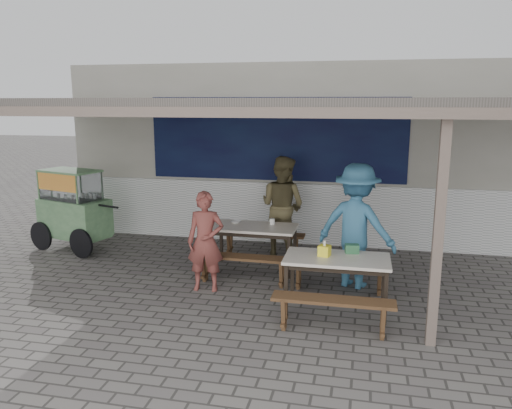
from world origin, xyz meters
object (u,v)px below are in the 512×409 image
object	(u,v)px
vendor_cart	(73,207)
donation_box	(352,249)
condiment_bowl	(236,222)
table_left	(253,231)
bench_left_wall	(262,239)
bench_right_street	(333,308)
condiment_jar	(272,221)
bench_left_street	(243,263)
patron_street_side	(206,241)
table_right	(337,263)
bench_right_wall	(339,270)
patron_right_table	(356,226)
tissue_box	(324,251)
patron_wall_side	(282,206)

from	to	relation	value
vendor_cart	donation_box	xyz separation A→B (m)	(5.22, -1.60, -0.02)
condiment_bowl	table_left	bearing A→B (deg)	-23.66
bench_left_wall	donation_box	xyz separation A→B (m)	(1.63, -1.88, 0.47)
bench_right_street	condiment_jar	world-z (taller)	condiment_jar
bench_left_street	vendor_cart	bearing A→B (deg)	162.95
vendor_cart	patron_street_side	distance (m)	3.43
table_left	table_right	bearing A→B (deg)	-43.54
table_left	bench_right_wall	bearing A→B (deg)	-25.47
table_left	bench_right_street	size ratio (longest dim) A/B	0.97
bench_left_street	bench_left_wall	xyz separation A→B (m)	(0.01, 1.41, 0.00)
bench_left_wall	patron_right_table	size ratio (longest dim) A/B	0.81
table_left	bench_left_wall	world-z (taller)	table_left
bench_right_street	condiment_bowl	world-z (taller)	condiment_bowl
bench_right_street	vendor_cart	bearing A→B (deg)	152.95
bench_right_street	tissue_box	xyz separation A→B (m)	(-0.17, 0.73, 0.48)
vendor_cart	patron_right_table	world-z (taller)	patron_right_table
bench_right_wall	patron_street_side	size ratio (longest dim) A/B	0.99
patron_street_side	condiment_jar	distance (m)	1.45
donation_box	tissue_box	bearing A→B (deg)	-149.39
tissue_box	donation_box	xyz separation A→B (m)	(0.35, 0.21, -0.01)
bench_right_street	vendor_cart	world-z (taller)	vendor_cart
condiment_jar	condiment_bowl	size ratio (longest dim) A/B	0.58
table_right	patron_wall_side	world-z (taller)	patron_wall_side
bench_left_street	bench_right_street	world-z (taller)	same
patron_right_table	donation_box	xyz separation A→B (m)	(-0.04, -0.78, -0.13)
vendor_cart	tissue_box	size ratio (longest dim) A/B	13.58
bench_left_wall	bench_left_street	bearing A→B (deg)	-90.00
bench_left_wall	bench_right_street	world-z (taller)	same
bench_right_street	tissue_box	bearing A→B (deg)	103.17
bench_left_wall	bench_right_wall	xyz separation A→B (m)	(1.44, -1.41, -0.00)
table_right	patron_right_table	world-z (taller)	patron_right_table
bench_right_street	bench_right_wall	xyz separation A→B (m)	(-0.01, 1.40, 0.00)
bench_right_street	bench_right_wall	bearing A→B (deg)	90.00
table_right	patron_wall_side	size ratio (longest dim) A/B	0.76
vendor_cart	patron_wall_side	size ratio (longest dim) A/B	1.07
table_left	bench_left_street	world-z (taller)	table_left
vendor_cart	condiment_bowl	distance (m)	3.26
table_left	bench_right_wall	size ratio (longest dim) A/B	0.97
condiment_bowl	patron_wall_side	bearing A→B (deg)	50.23
condiment_jar	table_right	bearing A→B (deg)	-53.80
bench_left_wall	tissue_box	world-z (taller)	tissue_box
bench_left_street	patron_wall_side	bearing A→B (deg)	78.99
bench_left_street	table_right	world-z (taller)	table_right
donation_box	condiment_bowl	bearing A→B (deg)	146.19
table_left	condiment_bowl	size ratio (longest dim) A/B	8.54
vendor_cart	table_left	bearing A→B (deg)	9.47
bench_right_street	bench_left_street	bearing A→B (deg)	135.91
patron_wall_side	bench_right_street	bearing A→B (deg)	135.15
table_right	bench_right_street	distance (m)	0.78
patron_wall_side	bench_left_street	bearing A→B (deg)	103.29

